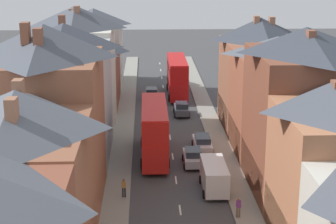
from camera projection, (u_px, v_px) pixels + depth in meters
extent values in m
cube|color=gray|center=(122.00, 150.00, 57.32)|extent=(2.20, 104.00, 0.14)
cube|color=gray|center=(221.00, 148.00, 57.72)|extent=(2.20, 104.00, 0.14)
cube|color=silver|center=(180.00, 210.00, 44.09)|extent=(0.14, 1.80, 0.01)
cube|color=silver|center=(176.00, 180.00, 49.86)|extent=(0.14, 1.80, 0.01)
cube|color=silver|center=(173.00, 156.00, 55.62)|extent=(0.14, 1.80, 0.01)
cube|color=silver|center=(170.00, 137.00, 61.38)|extent=(0.14, 1.80, 0.01)
cube|color=silver|center=(168.00, 121.00, 67.14)|extent=(0.14, 1.80, 0.01)
cube|color=silver|center=(166.00, 108.00, 72.91)|extent=(0.14, 1.80, 0.01)
cube|color=silver|center=(164.00, 96.00, 78.67)|extent=(0.14, 1.80, 0.01)
cube|color=silver|center=(163.00, 86.00, 84.43)|extent=(0.14, 1.80, 0.01)
cube|color=silver|center=(162.00, 78.00, 90.19)|extent=(0.14, 1.80, 0.01)
cube|color=silver|center=(161.00, 70.00, 95.95)|extent=(0.14, 1.80, 0.01)
cube|color=silver|center=(160.00, 63.00, 101.72)|extent=(0.14, 1.80, 0.01)
cube|color=brown|center=(23.00, 203.00, 34.32)|extent=(8.00, 10.95, 9.52)
pyramid|color=#565B66|center=(16.00, 110.00, 32.68)|extent=(8.00, 10.95, 2.36)
cube|color=#99664C|center=(18.00, 92.00, 33.49)|extent=(0.60, 0.90, 1.56)
cube|color=#99664C|center=(12.00, 110.00, 30.11)|extent=(0.60, 0.90, 1.34)
cube|color=brown|center=(49.00, 132.00, 44.03)|extent=(8.00, 9.95, 11.88)
cube|color=maroon|center=(102.00, 182.00, 45.38)|extent=(0.12, 9.15, 3.20)
pyramid|color=#474C56|center=(44.00, 40.00, 42.04)|extent=(8.00, 9.95, 2.52)
cube|color=brown|center=(38.00, 37.00, 39.39)|extent=(0.60, 0.90, 1.27)
cube|color=brown|center=(25.00, 33.00, 39.97)|extent=(0.60, 0.90, 1.59)
cube|color=#ADB2B7|center=(67.00, 103.00, 54.25)|extent=(8.00, 11.05, 10.89)
cube|color=navy|center=(109.00, 140.00, 55.46)|extent=(0.12, 10.16, 3.20)
pyramid|color=#383D47|center=(64.00, 35.00, 52.43)|extent=(8.00, 11.05, 2.29)
cube|color=brown|center=(62.00, 23.00, 55.28)|extent=(0.60, 0.90, 1.53)
cube|color=beige|center=(78.00, 79.00, 63.37)|extent=(8.00, 8.11, 11.42)
cube|color=olive|center=(114.00, 113.00, 64.66)|extent=(0.12, 7.46, 3.20)
pyramid|color=#474C56|center=(76.00, 17.00, 61.46)|extent=(8.00, 8.11, 2.47)
cube|color=#99664C|center=(77.00, 12.00, 60.43)|extent=(0.60, 0.90, 1.29)
cube|color=#99664C|center=(72.00, 13.00, 61.16)|extent=(0.60, 0.90, 0.93)
cube|color=brown|center=(88.00, 78.00, 73.60)|extent=(8.00, 11.95, 7.08)
cube|color=black|center=(118.00, 92.00, 74.29)|extent=(0.12, 11.00, 3.20)
pyramid|color=#383D47|center=(86.00, 42.00, 72.28)|extent=(8.00, 11.95, 2.54)
cube|color=#99664C|center=(79.00, 39.00, 71.07)|extent=(0.60, 0.90, 1.05)
cube|color=beige|center=(95.00, 55.00, 84.34)|extent=(8.00, 11.01, 9.21)
cube|color=olive|center=(122.00, 74.00, 85.32)|extent=(0.12, 10.13, 3.20)
pyramid|color=#474C56|center=(93.00, 16.00, 82.75)|extent=(8.00, 11.01, 2.32)
cube|color=#99664C|center=(85.00, 14.00, 81.13)|extent=(0.60, 0.90, 0.95)
cube|color=brown|center=(301.00, 123.00, 46.41)|extent=(8.00, 10.41, 11.81)
cube|color=olive|center=(251.00, 172.00, 47.45)|extent=(0.12, 9.58, 3.20)
pyramid|color=#383D47|center=(306.00, 40.00, 44.50)|extent=(8.00, 10.41, 2.03)
cube|color=brown|center=(311.00, 36.00, 42.97)|extent=(0.60, 0.90, 0.94)
cube|color=#935138|center=(275.00, 103.00, 55.74)|extent=(8.00, 8.50, 10.04)
cube|color=olive|center=(234.00, 137.00, 56.53)|extent=(0.12, 7.82, 3.20)
pyramid|color=#565B66|center=(278.00, 45.00, 54.13)|extent=(8.00, 8.50, 1.68)
cube|color=#99664C|center=(290.00, 39.00, 54.67)|extent=(0.60, 0.90, 0.91)
cube|color=brown|center=(258.00, 84.00, 63.92)|extent=(8.00, 8.53, 10.03)
cube|color=navy|center=(223.00, 113.00, 64.71)|extent=(0.12, 7.85, 3.20)
pyramid|color=#383D47|center=(260.00, 29.00, 62.19)|extent=(8.00, 8.53, 2.51)
cube|color=#99664C|center=(256.00, 23.00, 61.78)|extent=(0.60, 0.90, 1.46)
cube|color=#99664C|center=(272.00, 23.00, 62.11)|extent=(0.60, 0.90, 1.33)
cube|color=red|center=(177.00, 84.00, 78.45)|extent=(2.44, 10.80, 2.50)
cube|color=red|center=(177.00, 68.00, 77.79)|extent=(2.44, 10.58, 2.30)
cube|color=red|center=(177.00, 59.00, 77.46)|extent=(2.39, 10.37, 0.10)
cube|color=#28333D|center=(175.00, 75.00, 83.53)|extent=(2.20, 0.10, 1.20)
cube|color=#28333D|center=(175.00, 60.00, 82.90)|extent=(2.20, 0.10, 1.10)
cube|color=#28333D|center=(169.00, 83.00, 78.33)|extent=(0.06, 9.18, 0.90)
cube|color=#28333D|center=(169.00, 67.00, 77.71)|extent=(0.06, 9.18, 0.90)
cube|color=yellow|center=(175.00, 54.00, 82.68)|extent=(1.34, 0.08, 0.32)
cylinder|color=black|center=(168.00, 87.00, 81.93)|extent=(0.30, 1.00, 1.00)
cylinder|color=black|center=(184.00, 87.00, 82.03)|extent=(0.30, 1.00, 1.00)
cylinder|color=black|center=(169.00, 98.00, 75.87)|extent=(0.30, 1.00, 1.00)
cylinder|color=black|center=(187.00, 98.00, 75.96)|extent=(0.30, 1.00, 1.00)
cube|color=red|center=(154.00, 142.00, 54.91)|extent=(2.44, 10.80, 2.50)
cube|color=red|center=(154.00, 118.00, 54.24)|extent=(2.44, 10.58, 2.30)
cube|color=red|center=(154.00, 106.00, 53.91)|extent=(2.39, 10.37, 0.10)
cube|color=#28333D|center=(154.00, 123.00, 59.99)|extent=(2.20, 0.10, 1.20)
cube|color=#28333D|center=(153.00, 103.00, 59.35)|extent=(2.20, 0.10, 1.10)
cube|color=#28333D|center=(142.00, 139.00, 54.79)|extent=(0.06, 9.18, 0.90)
cube|color=#28333D|center=(142.00, 117.00, 54.17)|extent=(0.06, 9.18, 0.90)
cube|color=yellow|center=(153.00, 95.00, 59.13)|extent=(1.34, 0.08, 0.32)
cylinder|color=black|center=(142.00, 142.00, 58.39)|extent=(0.30, 1.00, 1.00)
cylinder|color=black|center=(166.00, 141.00, 58.49)|extent=(0.30, 1.00, 1.00)
cylinder|color=black|center=(142.00, 164.00, 52.32)|extent=(0.30, 1.00, 1.00)
cylinder|color=black|center=(168.00, 163.00, 52.42)|extent=(0.30, 1.00, 1.00)
cube|color=black|center=(152.00, 95.00, 76.77)|extent=(1.70, 4.24, 0.75)
cube|color=#28333D|center=(152.00, 90.00, 76.38)|extent=(1.46, 2.12, 0.60)
cylinder|color=black|center=(145.00, 95.00, 78.10)|extent=(0.20, 0.62, 0.62)
cylinder|color=black|center=(158.00, 95.00, 78.17)|extent=(0.20, 0.62, 0.62)
cylinder|color=black|center=(146.00, 100.00, 75.57)|extent=(0.20, 0.62, 0.62)
cylinder|color=black|center=(158.00, 100.00, 75.64)|extent=(0.20, 0.62, 0.62)
cube|color=silver|center=(202.00, 144.00, 57.21)|extent=(1.70, 4.53, 0.70)
cube|color=#28333D|center=(203.00, 139.00, 56.81)|extent=(1.46, 2.26, 0.60)
cylinder|color=black|center=(193.00, 143.00, 58.62)|extent=(0.20, 0.62, 0.62)
cylinder|color=black|center=(209.00, 143.00, 58.69)|extent=(0.20, 0.62, 0.62)
cylinder|color=black|center=(195.00, 152.00, 55.93)|extent=(0.20, 0.62, 0.62)
cylinder|color=black|center=(212.00, 152.00, 55.99)|extent=(0.20, 0.62, 0.62)
cube|color=#4C515B|center=(182.00, 110.00, 69.46)|extent=(1.70, 3.87, 0.74)
cube|color=#28333D|center=(182.00, 105.00, 69.09)|extent=(1.46, 1.94, 0.60)
cylinder|color=black|center=(174.00, 110.00, 70.69)|extent=(0.20, 0.62, 0.62)
cylinder|color=black|center=(188.00, 110.00, 70.75)|extent=(0.20, 0.62, 0.62)
cylinder|color=black|center=(175.00, 115.00, 68.38)|extent=(0.20, 0.62, 0.62)
cylinder|color=black|center=(189.00, 115.00, 68.45)|extent=(0.20, 0.62, 0.62)
cube|color=#B7BABF|center=(193.00, 158.00, 53.21)|extent=(1.70, 3.91, 0.75)
cube|color=#28333D|center=(193.00, 152.00, 52.84)|extent=(1.46, 1.96, 0.60)
cylinder|color=black|center=(183.00, 157.00, 54.45)|extent=(0.20, 0.62, 0.62)
cylinder|color=black|center=(200.00, 157.00, 54.52)|extent=(0.20, 0.62, 0.62)
cylinder|color=black|center=(185.00, 167.00, 52.12)|extent=(0.20, 0.62, 0.62)
cylinder|color=black|center=(203.00, 166.00, 52.19)|extent=(0.20, 0.62, 0.62)
cube|color=white|center=(214.00, 175.00, 47.34)|extent=(1.96, 5.20, 2.10)
cube|color=#28333D|center=(211.00, 161.00, 49.71)|extent=(1.76, 0.10, 0.90)
cylinder|color=black|center=(201.00, 179.00, 49.08)|extent=(0.24, 0.72, 0.72)
cylinder|color=black|center=(223.00, 179.00, 49.15)|extent=(0.24, 0.72, 0.72)
cylinder|color=black|center=(204.00, 194.00, 46.08)|extent=(0.24, 0.72, 0.72)
cylinder|color=black|center=(228.00, 194.00, 46.16)|extent=(0.24, 0.72, 0.72)
cylinder|color=brown|center=(237.00, 212.00, 42.48)|extent=(0.14, 0.14, 0.84)
cylinder|color=brown|center=(239.00, 212.00, 42.48)|extent=(0.14, 0.14, 0.84)
cube|color=#723384|center=(239.00, 204.00, 42.29)|extent=(0.36, 0.22, 0.54)
sphere|color=#9E7051|center=(239.00, 199.00, 42.18)|extent=(0.22, 0.22, 0.22)
cylinder|color=#23232D|center=(123.00, 192.00, 45.98)|extent=(0.14, 0.14, 0.84)
cylinder|color=#23232D|center=(125.00, 192.00, 45.98)|extent=(0.14, 0.14, 0.84)
cube|color=#A87A38|center=(124.00, 185.00, 45.79)|extent=(0.36, 0.22, 0.54)
sphere|color=brown|center=(124.00, 180.00, 45.68)|extent=(0.22, 0.22, 0.22)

